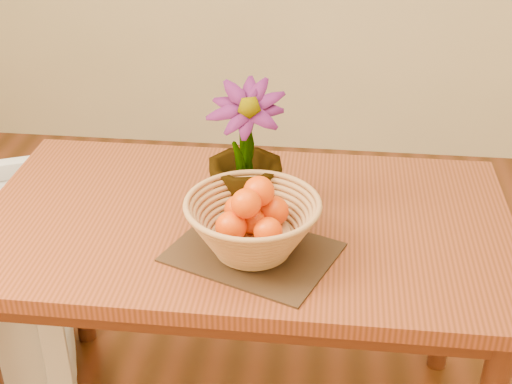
# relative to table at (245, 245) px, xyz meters

# --- Properties ---
(table) EXTENTS (1.40, 0.80, 0.75)m
(table) POSITION_rel_table_xyz_m (0.00, 0.00, 0.00)
(table) COLOR brown
(table) RESTS_ON floor
(placemat) EXTENTS (0.46, 0.40, 0.01)m
(placemat) POSITION_rel_table_xyz_m (0.04, -0.16, 0.09)
(placemat) COLOR #352013
(placemat) RESTS_ON table
(wicker_basket) EXTENTS (0.33, 0.33, 0.13)m
(wicker_basket) POSITION_rel_table_xyz_m (0.04, -0.16, 0.16)
(wicker_basket) COLOR #B4864B
(wicker_basket) RESTS_ON placemat
(orange_pile) EXTENTS (0.17, 0.16, 0.13)m
(orange_pile) POSITION_rel_table_xyz_m (0.04, -0.16, 0.20)
(orange_pile) COLOR #D63E03
(orange_pile) RESTS_ON wicker_basket
(potted_plant) EXTENTS (0.22, 0.22, 0.36)m
(potted_plant) POSITION_rel_table_xyz_m (-0.00, 0.03, 0.27)
(potted_plant) COLOR #1D4D16
(potted_plant) RESTS_ON table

